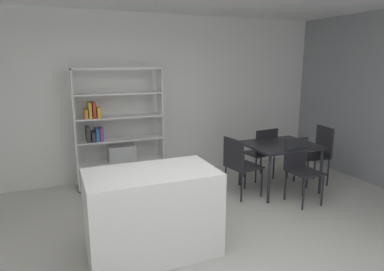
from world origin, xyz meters
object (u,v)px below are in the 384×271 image
at_px(dining_table, 280,149).
at_px(dining_chair_island_side, 239,162).
at_px(dining_chair_far, 263,149).
at_px(dining_chair_near, 300,165).
at_px(dining_chair_window_side, 318,150).
at_px(open_bookshelf, 116,135).
at_px(kitchen_island, 152,212).

distance_m(dining_table, dining_chair_island_side, 0.77).
bearing_deg(dining_chair_far, dining_chair_near, 82.75).
bearing_deg(dining_chair_near, dining_chair_window_side, 30.62).
bearing_deg(dining_table, dining_chair_island_side, -178.90).
bearing_deg(dining_table, dining_chair_far, 88.77).
bearing_deg(open_bookshelf, dining_chair_window_side, -21.24).
distance_m(dining_table, dining_chair_far, 0.51).
height_order(open_bookshelf, dining_table, open_bookshelf).
xyz_separation_m(open_bookshelf, dining_table, (2.37, -1.21, -0.18)).
bearing_deg(dining_chair_window_side, kitchen_island, -66.13).
bearing_deg(dining_table, dining_chair_near, -90.22).
distance_m(dining_table, dining_chair_window_side, 0.77).
height_order(dining_chair_near, dining_chair_far, dining_chair_near).
bearing_deg(kitchen_island, dining_chair_island_side, 31.17).
bearing_deg(open_bookshelf, dining_chair_island_side, -37.15).
distance_m(open_bookshelf, dining_chair_island_side, 2.05).
distance_m(dining_chair_near, dining_chair_far, 0.98).
relative_size(open_bookshelf, dining_chair_far, 2.12).
distance_m(open_bookshelf, dining_table, 2.67).
distance_m(open_bookshelf, dining_chair_near, 2.93).
xyz_separation_m(dining_chair_near, dining_chair_window_side, (0.77, 0.47, 0.02)).
relative_size(kitchen_island, open_bookshelf, 0.70).
xyz_separation_m(kitchen_island, dining_chair_far, (2.40, 1.49, 0.09)).
height_order(dining_chair_far, dining_chair_window_side, dining_chair_window_side).
bearing_deg(dining_chair_near, dining_chair_island_side, 147.06).
distance_m(kitchen_island, dining_chair_far, 2.83).
relative_size(open_bookshelf, dining_chair_island_side, 2.10).
bearing_deg(dining_table, open_bookshelf, 153.02).
distance_m(dining_table, dining_chair_near, 0.50).
distance_m(open_bookshelf, dining_chair_window_side, 3.38).
bearing_deg(dining_chair_far, dining_chair_island_side, 26.83).
height_order(kitchen_island, dining_chair_window_side, dining_chair_window_side).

